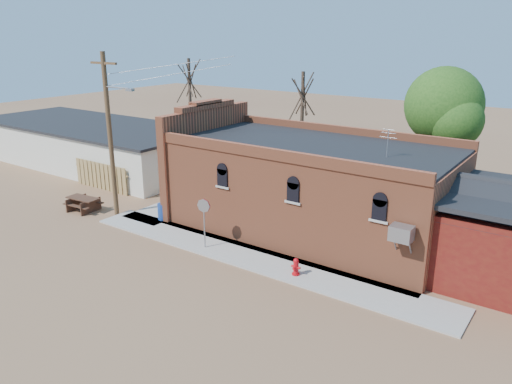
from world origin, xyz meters
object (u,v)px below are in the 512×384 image
Objects in this scene: trash_barrel at (163,212)px; stop_sign at (204,210)px; picnic_table at (83,202)px; brick_bar at (306,186)px; fire_hydrant at (296,267)px; utility_pole at (110,132)px.

stop_sign is at bearing -19.45° from trash_barrel.
brick_bar is at bearing 17.32° from picnic_table.
stop_sign is (-5.04, -0.04, 1.50)m from fire_hydrant.
stop_sign is (-2.61, -5.00, -0.38)m from brick_bar.
fire_hydrant is at bearing -63.90° from brick_bar.
utility_pole is at bearing 12.88° from picnic_table.
trash_barrel is 0.44× the size of picnic_table.
brick_bar is 7.94× the size of picnic_table.
fire_hydrant is 14.33m from picnic_table.
picnic_table is (-4.96, -1.53, -0.00)m from trash_barrel.
stop_sign reaches higher than fire_hydrant.
utility_pole is at bearing 178.62° from fire_hydrant.
brick_bar is 5.65m from stop_sign.
picnic_table is at bearing -161.67° from utility_pole.
utility_pole reaches higher than stop_sign.
fire_hydrant is at bearing -9.04° from trash_barrel.
brick_bar is 13.03m from picnic_table.
brick_bar is 6.72× the size of stop_sign.
utility_pole is 4.79m from picnic_table.
stop_sign is 2.70× the size of trash_barrel.
stop_sign is 9.40m from picnic_table.
brick_bar is 5.84m from fire_hydrant.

